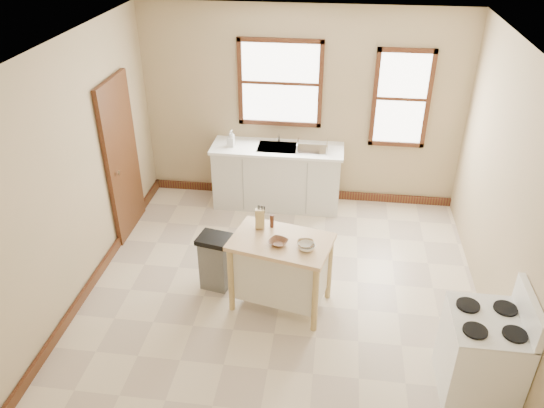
# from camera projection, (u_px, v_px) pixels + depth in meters

# --- Properties ---
(floor) EXTENTS (5.00, 5.00, 0.00)m
(floor) POSITION_uv_depth(u_px,v_px,m) (280.00, 303.00, 5.99)
(floor) COLOR #BFAC98
(floor) RESTS_ON ground
(ceiling) EXTENTS (5.00, 5.00, 0.00)m
(ceiling) POSITION_uv_depth(u_px,v_px,m) (282.00, 55.00, 4.57)
(ceiling) COLOR white
(ceiling) RESTS_ON ground
(wall_back) EXTENTS (4.50, 0.04, 2.80)m
(wall_back) POSITION_uv_depth(u_px,v_px,m) (301.00, 108.00, 7.42)
(wall_back) COLOR tan
(wall_back) RESTS_ON ground
(wall_left) EXTENTS (0.04, 5.00, 2.80)m
(wall_left) POSITION_uv_depth(u_px,v_px,m) (67.00, 182.00, 5.53)
(wall_left) COLOR tan
(wall_left) RESTS_ON ground
(wall_right) EXTENTS (0.04, 5.00, 2.80)m
(wall_right) POSITION_uv_depth(u_px,v_px,m) (516.00, 211.00, 5.03)
(wall_right) COLOR tan
(wall_right) RESTS_ON ground
(window_main) EXTENTS (1.17, 0.06, 1.22)m
(window_main) POSITION_uv_depth(u_px,v_px,m) (280.00, 83.00, 7.26)
(window_main) COLOR #3F1511
(window_main) RESTS_ON wall_back
(window_side) EXTENTS (0.77, 0.06, 1.37)m
(window_side) POSITION_uv_depth(u_px,v_px,m) (401.00, 99.00, 7.15)
(window_side) COLOR #3F1511
(window_side) RESTS_ON wall_back
(door_left) EXTENTS (0.06, 0.90, 2.10)m
(door_left) POSITION_uv_depth(u_px,v_px,m) (122.00, 159.00, 6.82)
(door_left) COLOR #3F1511
(door_left) RESTS_ON ground
(baseboard_back) EXTENTS (4.50, 0.04, 0.12)m
(baseboard_back) POSITION_uv_depth(u_px,v_px,m) (299.00, 192.00, 8.07)
(baseboard_back) COLOR #3F1511
(baseboard_back) RESTS_ON ground
(baseboard_left) EXTENTS (0.04, 5.00, 0.12)m
(baseboard_left) POSITION_uv_depth(u_px,v_px,m) (92.00, 282.00, 6.21)
(baseboard_left) COLOR #3F1511
(baseboard_left) RESTS_ON ground
(sink_counter) EXTENTS (1.86, 0.62, 0.92)m
(sink_counter) POSITION_uv_depth(u_px,v_px,m) (277.00, 176.00, 7.67)
(sink_counter) COLOR silver
(sink_counter) RESTS_ON ground
(faucet) EXTENTS (0.03, 0.03, 0.22)m
(faucet) POSITION_uv_depth(u_px,v_px,m) (279.00, 135.00, 7.54)
(faucet) COLOR silver
(faucet) RESTS_ON sink_counter
(soap_bottle_a) EXTENTS (0.11, 0.11, 0.23)m
(soap_bottle_a) POSITION_uv_depth(u_px,v_px,m) (232.00, 138.00, 7.42)
(soap_bottle_a) COLOR #B2B2B2
(soap_bottle_a) RESTS_ON sink_counter
(soap_bottle_b) EXTENTS (0.09, 0.09, 0.20)m
(soap_bottle_b) POSITION_uv_depth(u_px,v_px,m) (231.00, 139.00, 7.41)
(soap_bottle_b) COLOR #B2B2B2
(soap_bottle_b) RESTS_ON sink_counter
(dish_rack) EXTENTS (0.49, 0.42, 0.11)m
(dish_rack) POSITION_uv_depth(u_px,v_px,m) (312.00, 147.00, 7.33)
(dish_rack) COLOR silver
(dish_rack) RESTS_ON sink_counter
(kitchen_island) EXTENTS (1.16, 0.88, 0.85)m
(kitchen_island) POSITION_uv_depth(u_px,v_px,m) (281.00, 272.00, 5.78)
(kitchen_island) COLOR #FBCC93
(kitchen_island) RESTS_ON ground
(knife_block) EXTENTS (0.11, 0.11, 0.20)m
(knife_block) POSITION_uv_depth(u_px,v_px,m) (260.00, 219.00, 5.74)
(knife_block) COLOR #DCAC73
(knife_block) RESTS_ON kitchen_island
(pepper_grinder) EXTENTS (0.06, 0.06, 0.15)m
(pepper_grinder) POSITION_uv_depth(u_px,v_px,m) (272.00, 221.00, 5.75)
(pepper_grinder) COLOR #401E11
(pepper_grinder) RESTS_ON kitchen_island
(bowl_a) EXTENTS (0.25, 0.25, 0.05)m
(bowl_a) POSITION_uv_depth(u_px,v_px,m) (278.00, 242.00, 5.49)
(bowl_a) COLOR brown
(bowl_a) RESTS_ON kitchen_island
(bowl_b) EXTENTS (0.19, 0.19, 0.04)m
(bowl_b) POSITION_uv_depth(u_px,v_px,m) (306.00, 244.00, 5.47)
(bowl_b) COLOR brown
(bowl_b) RESTS_ON kitchen_island
(bowl_c) EXTENTS (0.20, 0.20, 0.06)m
(bowl_c) POSITION_uv_depth(u_px,v_px,m) (306.00, 247.00, 5.41)
(bowl_c) COLOR white
(bowl_c) RESTS_ON kitchen_island
(trash_bin) EXTENTS (0.40, 0.36, 0.68)m
(trash_bin) POSITION_uv_depth(u_px,v_px,m) (215.00, 262.00, 6.09)
(trash_bin) COLOR slate
(trash_bin) RESTS_ON ground
(gas_stove) EXTENTS (0.69, 0.70, 1.13)m
(gas_stove) POSITION_uv_depth(u_px,v_px,m) (484.00, 345.00, 4.67)
(gas_stove) COLOR white
(gas_stove) RESTS_ON ground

